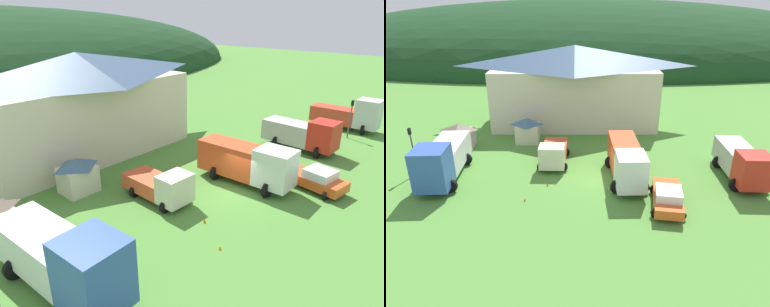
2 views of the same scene
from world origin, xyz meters
TOP-DOWN VIEW (x-y plane):
  - ground_plane at (0.00, 0.00)m, footprint 200.00×200.00m
  - depot_building at (-2.30, 15.03)m, footprint 19.93×9.61m
  - play_shed_cream at (-7.17, 8.44)m, footprint 2.53×2.23m
  - box_truck_blue at (-13.05, 0.15)m, footprint 3.53×8.37m
  - light_truck_cream at (-4.13, 3.00)m, footprint 2.79×5.28m
  - heavy_rig_white at (2.02, 0.03)m, footprint 3.13×7.55m
  - crane_truck_red at (11.51, 0.08)m, footprint 3.28×7.02m
  - tow_truck_silver at (20.94, -1.04)m, footprint 3.09×7.18m
  - service_pickup_orange at (4.53, -4.13)m, footprint 2.92×5.14m
  - traffic_light_east at (17.91, -1.97)m, footprint 0.20×0.32m
  - traffic_cone_near_pickup at (-5.90, -3.37)m, footprint 0.36×0.36m
  - traffic_cone_mid_row at (-4.37, -1.03)m, footprint 0.36×0.36m

SIDE VIEW (x-z plane):
  - ground_plane at x=0.00m, z-range 0.00..0.00m
  - traffic_cone_near_pickup at x=-5.90m, z-range -0.23..0.23m
  - traffic_cone_mid_row at x=-4.37m, z-range -0.31..0.31m
  - service_pickup_orange at x=4.53m, z-range 0.00..1.66m
  - light_truck_cream at x=-4.13m, z-range -0.03..2.32m
  - play_shed_cream at x=-7.17m, z-range 0.04..2.67m
  - crane_truck_red at x=11.51m, z-range 0.06..3.22m
  - tow_truck_silver at x=20.94m, z-range -0.08..3.54m
  - heavy_rig_white at x=2.02m, z-range 0.17..3.42m
  - box_truck_blue at x=-13.05m, z-range -0.03..3.70m
  - traffic_light_east at x=17.91m, z-range 0.46..4.42m
  - depot_building at x=-2.30m, z-range 0.14..9.19m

